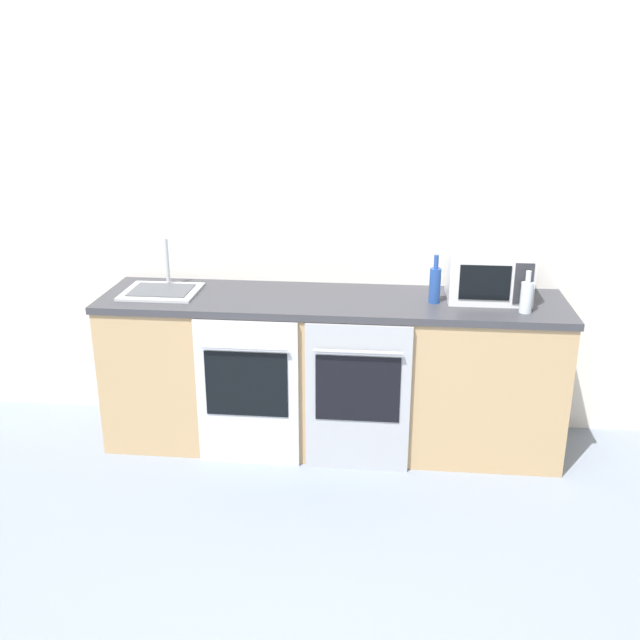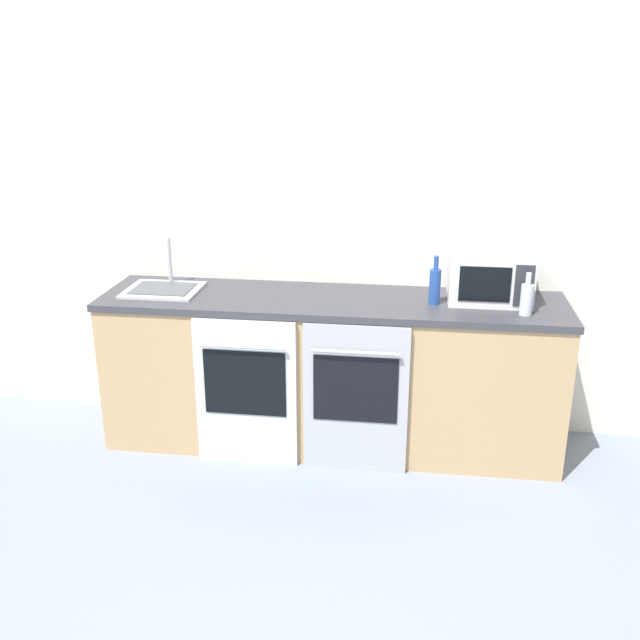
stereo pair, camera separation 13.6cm
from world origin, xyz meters
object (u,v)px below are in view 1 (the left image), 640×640
Objects in this scene: bottle_clear at (526,296)px; sink at (162,290)px; oven_left at (247,393)px; microwave at (489,274)px; bottle_blue at (435,284)px; oven_right at (358,398)px.

sink is at bearing 175.70° from bottle_clear.
bottle_clear reaches higher than oven_left.
sink is (-2.07, 0.16, -0.07)m from bottle_clear.
bottle_clear is (0.18, -0.24, -0.05)m from microwave.
oven_left is 1.21m from bottle_blue.
oven_right is (0.62, 0.00, 0.00)m from oven_left.
sink is (-1.18, 0.33, 0.49)m from oven_right.
oven_left is 1.62m from bottle_clear.
oven_left is 3.17× the size of bottle_blue.
bottle_blue reaches higher than oven_left.
oven_left is at bearing -173.52° from bottle_clear.
microwave is 1.90m from sink.
bottle_blue is (1.03, 0.30, 0.58)m from oven_left.
bottle_blue is 0.50m from bottle_clear.
bottle_clear is (1.51, 0.17, 0.56)m from oven_left.
microwave is (1.33, 0.41, 0.62)m from oven_left.
bottle_blue is 1.19× the size of bottle_clear.
bottle_clear is (0.89, 0.17, 0.56)m from oven_right.
sink reaches higher than bottle_clear.
microwave is at bearing 30.18° from oven_right.
sink is (-1.89, -0.09, -0.13)m from microwave.
sink is at bearing 164.50° from oven_right.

